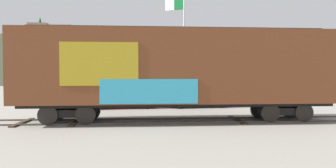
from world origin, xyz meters
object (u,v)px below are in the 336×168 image
object	(u,v)px
freight_car	(178,68)
parked_car_black	(198,95)
parked_car_red	(123,96)
flagpole	(180,31)

from	to	relation	value
freight_car	parked_car_black	bearing A→B (deg)	69.20
parked_car_black	parked_car_red	bearing A→B (deg)	179.26
flagpole	parked_car_black	size ratio (longest dim) A/B	1.98
flagpole	parked_car_red	distance (m)	7.44
flagpole	parked_car_black	xyz separation A→B (m)	(0.83, -3.25, -5.02)
parked_car_red	freight_car	bearing A→B (deg)	-63.99
parked_car_red	parked_car_black	world-z (taller)	parked_car_red
parked_car_red	parked_car_black	size ratio (longest dim) A/B	1.06
freight_car	parked_car_red	bearing A→B (deg)	116.01
parked_car_black	freight_car	bearing A→B (deg)	-110.80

